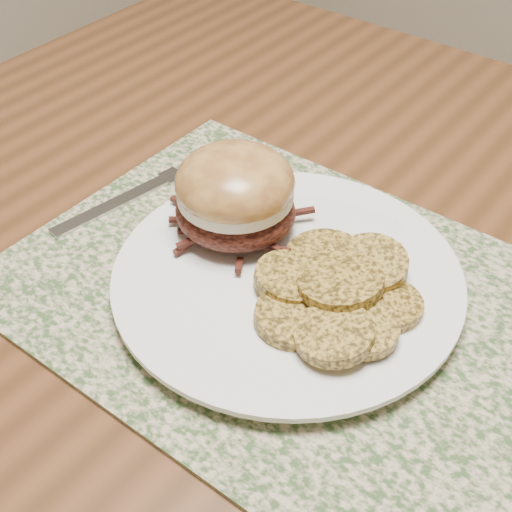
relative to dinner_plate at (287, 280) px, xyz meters
The scene contains 5 objects.
placemat 0.01m from the dinner_plate, 30.17° to the right, with size 0.45×0.33×0.00m, color #364F29.
dinner_plate is the anchor object (origin of this frame).
pork_sandwich 0.08m from the dinner_plate, 165.78° to the left, with size 0.13×0.12×0.08m.
roasted_potatoes 0.05m from the dinner_plate, ahead, with size 0.15×0.16×0.03m.
fork 0.18m from the dinner_plate, behind, with size 0.04×0.17×0.00m.
Camera 1 is at (-0.01, -0.38, 1.15)m, focal length 50.00 mm.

